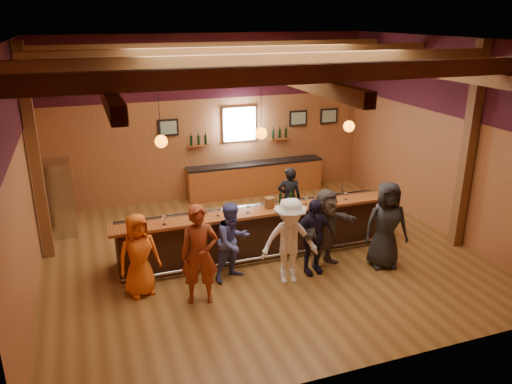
% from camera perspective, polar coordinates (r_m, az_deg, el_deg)
% --- Properties ---
extents(room, '(9.04, 9.00, 4.52)m').
position_cam_1_polar(room, '(10.02, 0.47, 9.64)').
color(room, brown).
rests_on(room, ground).
extents(bar_counter, '(6.30, 1.07, 1.11)m').
position_cam_1_polar(bar_counter, '(10.90, 0.35, -4.34)').
color(bar_counter, black).
rests_on(bar_counter, ground).
extents(back_bar_cabinet, '(4.00, 0.52, 0.95)m').
position_cam_1_polar(back_bar_cabinet, '(14.43, -0.06, 1.57)').
color(back_bar_cabinet, brown).
rests_on(back_bar_cabinet, ground).
extents(window, '(0.95, 0.09, 0.95)m').
position_cam_1_polar(window, '(14.11, -1.92, 7.76)').
color(window, silver).
rests_on(window, room).
extents(framed_pictures, '(5.35, 0.05, 0.45)m').
position_cam_1_polar(framed_pictures, '(14.37, 1.42, 8.18)').
color(framed_pictures, black).
rests_on(framed_pictures, room).
extents(wine_shelves, '(3.00, 0.18, 0.30)m').
position_cam_1_polar(wine_shelves, '(14.14, -1.82, 6.00)').
color(wine_shelves, brown).
rests_on(wine_shelves, room).
extents(pendant_lights, '(4.24, 0.24, 1.37)m').
position_cam_1_polar(pendant_lights, '(10.07, 0.58, 6.75)').
color(pendant_lights, black).
rests_on(pendant_lights, room).
extents(stainless_fridge, '(0.70, 0.70, 1.80)m').
position_cam_1_polar(stainless_fridge, '(12.51, -21.75, -0.72)').
color(stainless_fridge, silver).
rests_on(stainless_fridge, ground).
extents(customer_orange, '(0.88, 0.68, 1.59)m').
position_cam_1_polar(customer_orange, '(9.46, -13.25, -7.00)').
color(customer_orange, orange).
rests_on(customer_orange, ground).
extents(customer_redvest, '(0.76, 0.59, 1.85)m').
position_cam_1_polar(customer_redvest, '(8.98, -6.46, -7.14)').
color(customer_redvest, maroon).
rests_on(customer_redvest, ground).
extents(customer_denim, '(0.94, 0.84, 1.59)m').
position_cam_1_polar(customer_denim, '(9.73, -2.66, -5.68)').
color(customer_denim, '#4A4F95').
rests_on(customer_denim, ground).
extents(customer_white, '(1.20, 0.80, 1.73)m').
position_cam_1_polar(customer_white, '(9.60, 3.87, -5.62)').
color(customer_white, white).
rests_on(customer_white, ground).
extents(customer_navy, '(0.94, 0.43, 1.58)m').
position_cam_1_polar(customer_navy, '(10.00, 6.49, -5.10)').
color(customer_navy, '#1C1830').
rests_on(customer_navy, ground).
extents(customer_brown, '(1.62, 1.07, 1.68)m').
position_cam_1_polar(customer_brown, '(10.29, 8.00, -4.14)').
color(customer_brown, '#4F463F').
rests_on(customer_brown, ground).
extents(customer_dark, '(1.01, 0.78, 1.83)m').
position_cam_1_polar(customer_dark, '(10.49, 14.67, -3.68)').
color(customer_dark, black).
rests_on(customer_dark, ground).
extents(bartender, '(0.66, 0.55, 1.56)m').
position_cam_1_polar(bartender, '(12.01, 3.82, -0.74)').
color(bartender, black).
rests_on(bartender, ground).
extents(ice_bucket, '(0.21, 0.21, 0.23)m').
position_cam_1_polar(ice_bucket, '(10.48, 1.56, -1.22)').
color(ice_bucket, brown).
rests_on(ice_bucket, bar_counter).
extents(bottle_a, '(0.07, 0.07, 0.33)m').
position_cam_1_polar(bottle_a, '(10.62, 2.82, -0.83)').
color(bottle_a, black).
rests_on(bottle_a, bar_counter).
extents(bottle_b, '(0.08, 0.08, 0.36)m').
position_cam_1_polar(bottle_b, '(10.61, 3.99, -0.83)').
color(bottle_b, black).
rests_on(bottle_b, bar_counter).
extents(glass_a, '(0.09, 0.09, 0.20)m').
position_cam_1_polar(glass_a, '(9.81, -13.21, -3.10)').
color(glass_a, silver).
rests_on(glass_a, bar_counter).
extents(glass_b, '(0.09, 0.09, 0.20)m').
position_cam_1_polar(glass_b, '(9.79, -10.51, -2.92)').
color(glass_b, silver).
rests_on(glass_b, bar_counter).
extents(glass_c, '(0.09, 0.09, 0.20)m').
position_cam_1_polar(glass_c, '(10.06, -6.78, -2.08)').
color(glass_c, silver).
rests_on(glass_c, bar_counter).
extents(glass_d, '(0.08, 0.08, 0.18)m').
position_cam_1_polar(glass_d, '(10.07, -4.37, -2.04)').
color(glass_d, silver).
rests_on(glass_d, bar_counter).
extents(glass_e, '(0.08, 0.08, 0.18)m').
position_cam_1_polar(glass_e, '(10.19, -0.93, -1.76)').
color(glass_e, silver).
rests_on(glass_e, bar_counter).
extents(glass_f, '(0.09, 0.09, 0.19)m').
position_cam_1_polar(glass_f, '(10.71, 5.74, -0.71)').
color(glass_f, silver).
rests_on(glass_f, bar_counter).
extents(glass_g, '(0.08, 0.08, 0.19)m').
position_cam_1_polar(glass_g, '(10.75, 6.90, -0.68)').
color(glass_g, silver).
rests_on(glass_g, bar_counter).
extents(glass_h, '(0.08, 0.08, 0.17)m').
position_cam_1_polar(glass_h, '(11.09, 10.26, -0.28)').
color(glass_h, silver).
rests_on(glass_h, bar_counter).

